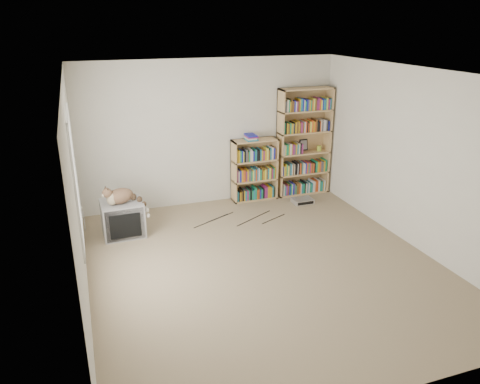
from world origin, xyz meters
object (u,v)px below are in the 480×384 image
object	(u,v)px
bookcase_short	(254,172)
dvd_player	(302,201)
cat	(124,198)
bookcase_tall	(303,145)
crt_tv	(123,218)

from	to	relation	value
bookcase_short	dvd_player	bearing A→B (deg)	-34.12
cat	bookcase_tall	xyz separation A→B (m)	(3.33, 0.83, 0.31)
bookcase_tall	bookcase_short	distance (m)	1.05
bookcase_short	cat	bearing A→B (deg)	-160.82
bookcase_tall	crt_tv	bearing A→B (deg)	-167.26
crt_tv	bookcase_short	size ratio (longest dim) A/B	0.56
cat	bookcase_tall	bearing A→B (deg)	-6.59
cat	bookcase_short	world-z (taller)	bookcase_short
crt_tv	dvd_player	xyz separation A→B (m)	(3.16, 0.26, -0.22)
crt_tv	dvd_player	size ratio (longest dim) A/B	1.75
cat	bookcase_tall	size ratio (longest dim) A/B	0.35
crt_tv	bookcase_short	bearing A→B (deg)	15.80
crt_tv	bookcase_short	xyz separation A→B (m)	(2.42, 0.76, 0.25)
bookcase_tall	dvd_player	xyz separation A→B (m)	(-0.22, -0.50, -0.88)
crt_tv	bookcase_tall	xyz separation A→B (m)	(3.38, 0.76, 0.66)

